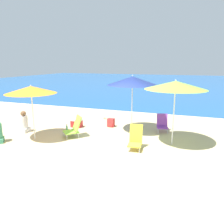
{
  "coord_description": "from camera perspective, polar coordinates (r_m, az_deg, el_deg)",
  "views": [
    {
      "loc": [
        2.56,
        -6.22,
        2.76
      ],
      "look_at": [
        -0.04,
        1.07,
        1.0
      ],
      "focal_mm": 35.0,
      "sensor_mm": 36.0,
      "label": 1
    }
  ],
  "objects": [
    {
      "name": "ground_plane",
      "position": [
        7.27,
        -2.58,
        -9.52
      ],
      "size": [
        60.0,
        60.0,
        0.0
      ],
      "primitive_type": "plane",
      "color": "#C6B284"
    },
    {
      "name": "sea_water",
      "position": [
        32.13,
        15.13,
        7.45
      ],
      "size": [
        60.0,
        40.0,
        0.01
      ],
      "color": "#1E5699",
      "rests_on": "ground"
    },
    {
      "name": "beach_umbrella_orange",
      "position": [
        8.22,
        -20.41,
        5.46
      ],
      "size": [
        1.78,
        1.78,
        1.99
      ],
      "color": "white",
      "rests_on": "ground"
    },
    {
      "name": "beach_umbrella_lime",
      "position": [
        7.42,
        16.27,
        6.73
      ],
      "size": [
        2.02,
        2.02,
        2.22
      ],
      "color": "white",
      "rests_on": "ground"
    },
    {
      "name": "beach_umbrella_navy",
      "position": [
        8.52,
        5.36,
        8.13
      ],
      "size": [
        1.97,
        1.97,
        2.28
      ],
      "color": "white",
      "rests_on": "ground"
    },
    {
      "name": "beach_chair_purple",
      "position": [
        9.11,
        12.99,
        -2.9
      ],
      "size": [
        0.53,
        0.58,
        0.72
      ],
      "rotation": [
        0.0,
        0.0,
        0.24
      ],
      "color": "silver",
      "rests_on": "ground"
    },
    {
      "name": "beach_chair_yellow",
      "position": [
        7.19,
        6.14,
        -6.87
      ],
      "size": [
        0.47,
        0.62,
        0.79
      ],
      "rotation": [
        0.0,
        0.0,
        0.1
      ],
      "color": "silver",
      "rests_on": "ground"
    },
    {
      "name": "beach_chair_lime",
      "position": [
        8.35,
        -9.84,
        -3.98
      ],
      "size": [
        0.81,
        0.81,
        0.8
      ],
      "rotation": [
        0.0,
        0.0,
        -0.77
      ],
      "color": "silver",
      "rests_on": "ground"
    },
    {
      "name": "person_seated_far",
      "position": [
        9.51,
        -21.99,
        -2.7
      ],
      "size": [
        0.33,
        0.39,
        0.87
      ],
      "rotation": [
        0.0,
        0.0,
        0.02
      ],
      "color": "silver",
      "rests_on": "ground"
    },
    {
      "name": "backpack_red",
      "position": [
        9.58,
        -0.29,
        -2.8
      ],
      "size": [
        0.29,
        0.26,
        0.37
      ],
      "color": "red",
      "rests_on": "ground"
    },
    {
      "name": "water_bottle",
      "position": [
        9.33,
        -11.71,
        -4.05
      ],
      "size": [
        0.07,
        0.07,
        0.24
      ],
      "color": "#4CB266",
      "rests_on": "ground"
    },
    {
      "name": "cooler_box",
      "position": [
        9.66,
        -9.22,
        -2.84
      ],
      "size": [
        0.47,
        0.31,
        0.36
      ],
      "color": "#B72828",
      "rests_on": "ground"
    },
    {
      "name": "seagull",
      "position": [
        10.87,
        -1.88,
        -1.13
      ],
      "size": [
        0.27,
        0.11,
        0.23
      ],
      "color": "gold",
      "rests_on": "ground"
    }
  ]
}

